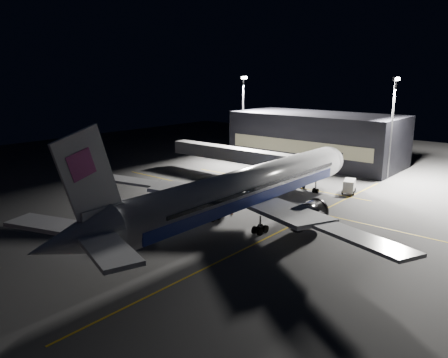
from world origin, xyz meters
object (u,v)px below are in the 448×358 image
jet_bridge (243,156)px  safety_cone_a (215,197)px  baggage_tug (151,205)px  floodlight_mast_south (392,119)px  safety_cone_c (232,212)px  airliner (244,189)px  floodlight_mast_north (243,109)px  safety_cone_b (206,195)px  service_truck (349,185)px

jet_bridge → safety_cone_a: bearing=-158.7°
baggage_tug → floodlight_mast_south: bearing=-11.7°
baggage_tug → safety_cone_a: (11.53, -3.49, -0.46)m
floodlight_mast_south → safety_cone_c: bearing=165.6°
baggage_tug → airliner: bearing=-60.4°
airliner → jet_bridge: (23.08, 18.06, -0.58)m
baggage_tug → safety_cone_c: size_ratio=3.95×
floodlight_mast_south → airliner: bearing=171.7°
floodlight_mast_north → floodlight_mast_south: 38.00m
jet_bridge → baggage_tug: size_ratio=13.22×
safety_cone_b → jet_bridge: bearing=14.2°
jet_bridge → floodlight_mast_north: (18.00, 13.93, 7.79)m
safety_cone_a → baggage_tug: bearing=163.1°
jet_bridge → safety_cone_b: 17.06m
baggage_tug → safety_cone_b: baggage_tug is taller
safety_cone_b → floodlight_mast_north: bearing=27.9°
airliner → floodlight_mast_south: size_ratio=2.97×
jet_bridge → baggage_tug: bearing=-174.3°
safety_cone_a → airliner: bearing=-120.9°
airliner → safety_cone_a: bearing=59.1°
service_truck → baggage_tug: (-30.36, 19.87, -0.58)m
airliner → service_truck: size_ratio=11.81×
baggage_tug → jet_bridge: bearing=19.1°
service_truck → jet_bridge: bearing=79.2°
floodlight_mast_north → floodlight_mast_south: size_ratio=1.00×
floodlight_mast_south → safety_cone_b: floodlight_mast_south is taller
floodlight_mast_south → baggage_tug: bearing=154.9°
airliner → baggage_tug: (-4.45, 15.32, -4.41)m
floodlight_mast_north → baggage_tug: 49.86m
floodlight_mast_south → safety_cone_a: bearing=152.3°
floodlight_mast_south → safety_cone_c: size_ratio=31.39×
airliner → safety_cone_a: airliner is taller
jet_bridge → service_truck: size_ratio=6.61×
safety_cone_a → service_truck: bearing=-41.0°
jet_bridge → service_truck: bearing=-82.9°
jet_bridge → service_truck: (2.84, -22.61, -3.25)m
safety_cone_a → safety_cone_b: (0.00, 2.18, -0.01)m
floodlight_mast_north → floodlight_mast_south: bearing=-90.0°
safety_cone_c → baggage_tug: bearing=120.0°
baggage_tug → safety_cone_b: 11.61m
safety_cone_a → safety_cone_b: 2.18m
airliner → floodlight_mast_north: floodlight_mast_north is taller
floodlight_mast_south → safety_cone_c: (-39.00, 10.01, -12.04)m
safety_cone_c → airliner: bearing=-117.4°
jet_bridge → floodlight_mast_south: floodlight_mast_south is taller
jet_bridge → floodlight_mast_south: 31.05m
airliner → service_truck: bearing=-10.0°
baggage_tug → safety_cone_a: baggage_tug is taller
safety_cone_b → floodlight_mast_south: bearing=-30.5°
safety_cone_a → safety_cone_b: bearing=90.0°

